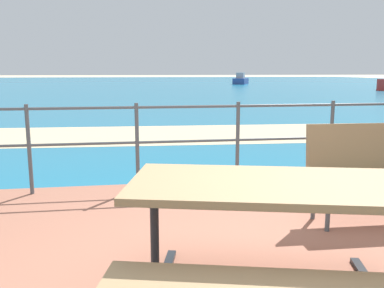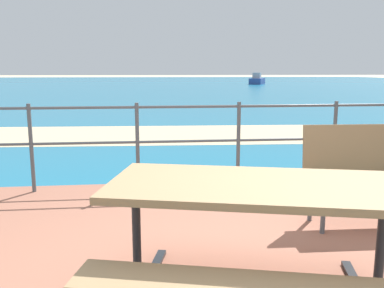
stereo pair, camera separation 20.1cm
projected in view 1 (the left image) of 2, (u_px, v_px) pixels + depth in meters
sea_water at (136, 84)px, 41.45m from camera, size 90.00×90.00×0.01m
beach_strip at (161, 135)px, 9.12m from camera, size 54.07×5.37×0.01m
picnic_table at (274, 213)px, 2.23m from camera, size 1.85×1.70×0.77m
railing_fence at (188, 135)px, 4.72m from camera, size 5.94×0.04×1.00m
boat_near at (241, 80)px, 42.58m from camera, size 2.41×3.73×1.19m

